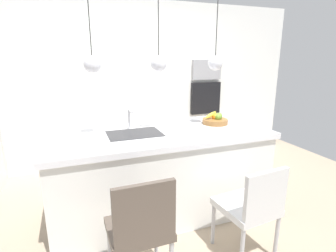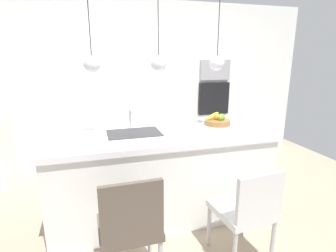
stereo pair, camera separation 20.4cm
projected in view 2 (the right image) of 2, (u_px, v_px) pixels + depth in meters
floor at (160, 209)px, 3.12m from camera, size 6.60×6.60×0.00m
back_wall at (134, 85)px, 4.32m from camera, size 6.00×0.10×2.60m
kitchen_island at (160, 172)px, 3.00m from camera, size 2.37×1.04×0.96m
sink_basin at (134, 133)px, 2.80m from camera, size 0.56×0.40×0.02m
faucet at (131, 116)px, 2.96m from camera, size 0.02×0.17×0.22m
fruit_bowl at (218, 121)px, 3.14m from camera, size 0.30×0.30×0.16m
microwave at (215, 70)px, 4.58m from camera, size 0.54×0.08×0.34m
oven at (214, 98)px, 4.70m from camera, size 0.56×0.08×0.56m
chair_near at (130, 225)px, 1.96m from camera, size 0.47×0.43×0.94m
chair_middle at (246, 209)px, 2.24m from camera, size 0.49×0.50×0.88m
pendant_light_left at (92, 64)px, 2.52m from camera, size 0.16×0.16×0.76m
pendant_light_center at (159, 63)px, 2.69m from camera, size 0.16×0.16×0.76m
pendant_light_right at (217, 63)px, 2.87m from camera, size 0.16×0.16×0.76m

